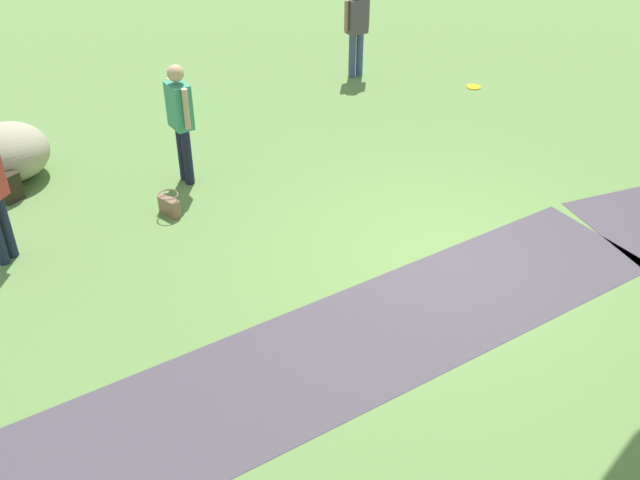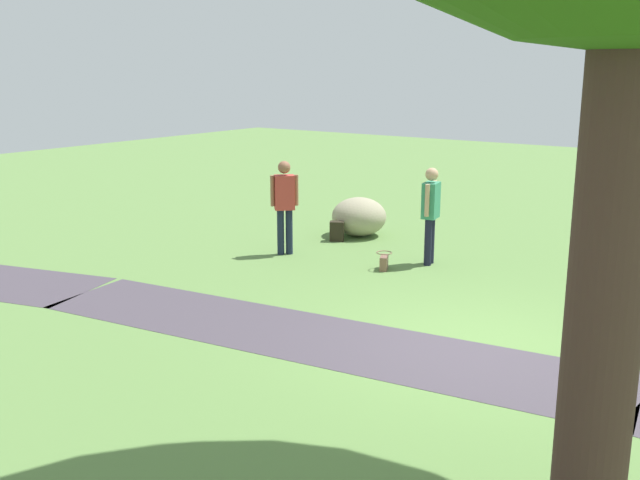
{
  "view_description": "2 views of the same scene",
  "coord_description": "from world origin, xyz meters",
  "px_view_note": "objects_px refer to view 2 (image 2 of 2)",
  "views": [
    {
      "loc": [
        4.52,
        5.92,
        5.24
      ],
      "look_at": [
        1.99,
        0.52,
        1.18
      ],
      "focal_mm": 41.45,
      "sensor_mm": 36.0,
      "label": 1
    },
    {
      "loc": [
        -3.36,
        8.07,
        3.44
      ],
      "look_at": [
        1.34,
        1.5,
        1.5
      ],
      "focal_mm": 40.78,
      "sensor_mm": 36.0,
      "label": 2
    }
  ],
  "objects_px": {
    "man_near_boulder": "(285,200)",
    "backpack_by_boulder": "(337,231)",
    "woman_with_handbag": "(431,209)",
    "handbag_on_grass": "(384,262)",
    "lawn_boulder": "(359,217)"
  },
  "relations": [
    {
      "from": "backpack_by_boulder",
      "to": "handbag_on_grass",
      "type": "bearing_deg",
      "value": 145.41
    },
    {
      "from": "man_near_boulder",
      "to": "handbag_on_grass",
      "type": "bearing_deg",
      "value": -175.44
    },
    {
      "from": "backpack_by_boulder",
      "to": "woman_with_handbag",
      "type": "bearing_deg",
      "value": 167.5
    },
    {
      "from": "woman_with_handbag",
      "to": "handbag_on_grass",
      "type": "relative_size",
      "value": 4.8
    },
    {
      "from": "woman_with_handbag",
      "to": "handbag_on_grass",
      "type": "distance_m",
      "value": 1.25
    },
    {
      "from": "lawn_boulder",
      "to": "man_near_boulder",
      "type": "bearing_deg",
      "value": 82.11
    },
    {
      "from": "lawn_boulder",
      "to": "woman_with_handbag",
      "type": "distance_m",
      "value": 2.59
    },
    {
      "from": "man_near_boulder",
      "to": "backpack_by_boulder",
      "type": "xyz_separation_m",
      "value": [
        -0.19,
        -1.45,
        -0.83
      ]
    },
    {
      "from": "lawn_boulder",
      "to": "man_near_boulder",
      "type": "xyz_separation_m",
      "value": [
        0.29,
        2.11,
        0.62
      ]
    },
    {
      "from": "man_near_boulder",
      "to": "backpack_by_boulder",
      "type": "relative_size",
      "value": 4.38
    },
    {
      "from": "handbag_on_grass",
      "to": "backpack_by_boulder",
      "type": "xyz_separation_m",
      "value": [
        1.86,
        -1.29,
        0.05
      ]
    },
    {
      "from": "woman_with_handbag",
      "to": "man_near_boulder",
      "type": "bearing_deg",
      "value": 20.29
    },
    {
      "from": "man_near_boulder",
      "to": "backpack_by_boulder",
      "type": "height_order",
      "value": "man_near_boulder"
    },
    {
      "from": "woman_with_handbag",
      "to": "man_near_boulder",
      "type": "distance_m",
      "value": 2.69
    },
    {
      "from": "lawn_boulder",
      "to": "woman_with_handbag",
      "type": "relative_size",
      "value": 0.91
    }
  ]
}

